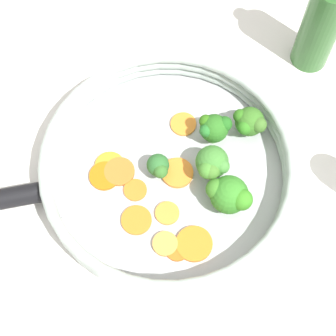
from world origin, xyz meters
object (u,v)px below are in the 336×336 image
(broccoli_floret_2, at_px, (159,168))
(oil_bottle, at_px, (322,23))
(carrot_slice_5, at_px, (167,213))
(carrot_slice_1, at_px, (104,176))
(broccoli_floret_4, at_px, (229,195))
(carrot_slice_6, at_px, (194,244))
(carrot_slice_2, at_px, (165,244))
(carrot_slice_7, at_px, (119,172))
(carrot_slice_4, at_px, (177,176))
(broccoli_floret_1, at_px, (214,128))
(carrot_slice_3, at_px, (136,220))
(broccoli_floret_0, at_px, (212,164))
(carrot_slice_9, at_px, (109,168))
(skillet, at_px, (168,174))
(carrot_slice_0, at_px, (135,190))
(broccoli_floret_3, at_px, (249,122))
(carrot_slice_8, at_px, (177,249))
(carrot_slice_10, at_px, (183,124))

(broccoli_floret_2, xyz_separation_m, oil_bottle, (-0.21, 0.19, 0.04))
(oil_bottle, bearing_deg, carrot_slice_5, -33.47)
(carrot_slice_1, height_order, broccoli_floret_4, broccoli_floret_4)
(broccoli_floret_2, bearing_deg, carrot_slice_6, 31.75)
(carrot_slice_2, bearing_deg, carrot_slice_7, -141.72)
(carrot_slice_7, bearing_deg, carrot_slice_4, 91.17)
(carrot_slice_6, bearing_deg, broccoli_floret_1, 176.15)
(carrot_slice_3, bearing_deg, carrot_slice_6, 73.48)
(oil_bottle, bearing_deg, broccoli_floret_0, -31.50)
(broccoli_floret_4, bearing_deg, carrot_slice_4, -112.40)
(carrot_slice_6, relative_size, carrot_slice_9, 1.16)
(skillet, bearing_deg, carrot_slice_5, 5.71)
(carrot_slice_0, distance_m, broccoli_floret_4, 0.12)
(broccoli_floret_0, bearing_deg, skillet, -86.31)
(skillet, relative_size, carrot_slice_2, 9.88)
(skillet, height_order, broccoli_floret_3, broccoli_floret_3)
(carrot_slice_4, distance_m, broccoli_floret_4, 0.07)
(skillet, xyz_separation_m, broccoli_floret_2, (0.00, -0.01, 0.03))
(carrot_slice_2, bearing_deg, broccoli_floret_4, 131.40)
(carrot_slice_6, height_order, broccoli_floret_0, broccoli_floret_0)
(carrot_slice_9, xyz_separation_m, broccoli_floret_3, (-0.07, 0.17, 0.02))
(carrot_slice_8, distance_m, broccoli_floret_4, 0.09)
(carrot_slice_10, height_order, oil_bottle, oil_bottle)
(carrot_slice_5, distance_m, carrot_slice_10, 0.12)
(broccoli_floret_1, xyz_separation_m, oil_bottle, (-0.15, 0.12, 0.04))
(carrot_slice_4, xyz_separation_m, carrot_slice_10, (-0.08, 0.00, -0.00))
(broccoli_floret_1, bearing_deg, carrot_slice_8, -10.76)
(skillet, bearing_deg, carrot_slice_1, -79.50)
(carrot_slice_3, relative_size, oil_bottle, 0.20)
(carrot_slice_6, height_order, carrot_slice_7, same)
(carrot_slice_9, bearing_deg, broccoli_floret_2, 88.86)
(skillet, xyz_separation_m, carrot_slice_1, (0.01, -0.08, 0.01))
(carrot_slice_0, height_order, broccoli_floret_4, broccoli_floret_4)
(carrot_slice_3, height_order, carrot_slice_4, carrot_slice_4)
(carrot_slice_7, bearing_deg, carrot_slice_5, 54.23)
(broccoli_floret_3, bearing_deg, skillet, -53.61)
(carrot_slice_8, distance_m, oil_bottle, 0.34)
(carrot_slice_9, relative_size, carrot_slice_10, 1.13)
(carrot_slice_6, distance_m, broccoli_floret_2, 0.10)
(carrot_slice_3, height_order, carrot_slice_6, carrot_slice_6)
(carrot_slice_1, height_order, carrot_slice_9, same)
(carrot_slice_4, distance_m, carrot_slice_8, 0.09)
(carrot_slice_3, relative_size, broccoli_floret_4, 0.66)
(carrot_slice_4, bearing_deg, broccoli_floret_3, 132.02)
(skillet, xyz_separation_m, carrot_slice_10, (-0.07, 0.01, 0.01))
(broccoli_floret_0, height_order, oil_bottle, oil_bottle)
(carrot_slice_5, distance_m, broccoli_floret_1, 0.12)
(carrot_slice_6, bearing_deg, broccoli_floret_2, -148.25)
(skillet, distance_m, broccoli_floret_3, 0.12)
(carrot_slice_9, distance_m, oil_bottle, 0.33)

